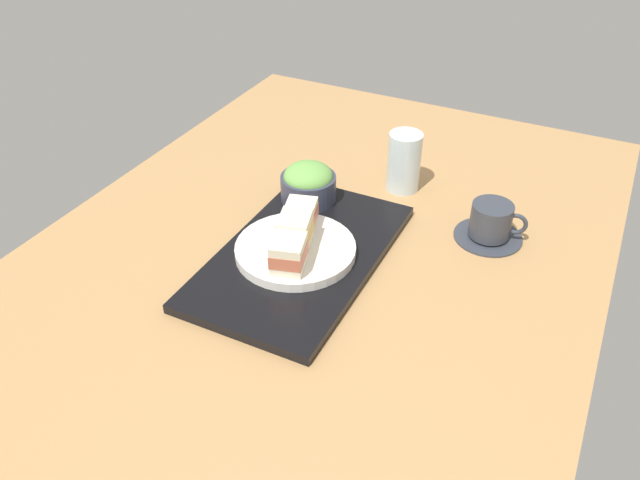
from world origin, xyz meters
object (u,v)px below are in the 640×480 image
at_px(salad_bowl, 308,183).
at_px(coffee_cup, 491,223).
at_px(sandwich_middle, 295,232).
at_px(drinking_glass, 404,162).
at_px(sandwich_plate, 295,250).
at_px(sandwich_far, 289,254).
at_px(sandwich_near, 301,215).

bearing_deg(salad_bowl, coffee_cup, 98.78).
relative_size(sandwich_middle, drinking_glass, 0.62).
height_order(sandwich_plate, drinking_glass, drinking_glass).
bearing_deg(sandwich_far, salad_bowl, -160.48).
bearing_deg(drinking_glass, sandwich_middle, -14.11).
bearing_deg(drinking_glass, sandwich_plate, -14.11).
relative_size(sandwich_plate, drinking_glass, 1.71).
height_order(sandwich_plate, coffee_cup, coffee_cup).
distance_m(sandwich_middle, salad_bowl, 0.18).
xyz_separation_m(sandwich_plate, sandwich_near, (-0.06, -0.02, 0.03)).
height_order(sandwich_middle, salad_bowl, same).
xyz_separation_m(sandwich_far, drinking_glass, (-0.38, 0.06, -0.00)).
bearing_deg(sandwich_middle, salad_bowl, -160.09).
bearing_deg(sandwich_far, sandwich_plate, -161.65).
bearing_deg(sandwich_middle, drinking_glass, 165.89).
distance_m(salad_bowl, drinking_glass, 0.21).
bearing_deg(sandwich_far, sandwich_middle, -161.65).
xyz_separation_m(salad_bowl, drinking_glass, (-0.15, 0.14, 0.01)).
distance_m(sandwich_far, salad_bowl, 0.24).
height_order(sandwich_far, drinking_glass, drinking_glass).
bearing_deg(sandwich_far, sandwich_near, -161.65).
xyz_separation_m(salad_bowl, coffee_cup, (-0.05, 0.35, -0.02)).
height_order(sandwich_near, salad_bowl, salad_bowl).
distance_m(salad_bowl, coffee_cup, 0.36).
bearing_deg(sandwich_middle, sandwich_plate, -135.00).
height_order(sandwich_plate, sandwich_far, sandwich_far).
relative_size(sandwich_plate, sandwich_middle, 2.74).
distance_m(sandwich_plate, sandwich_middle, 0.04).
relative_size(sandwich_plate, coffee_cup, 1.65).
xyz_separation_m(sandwich_far, coffee_cup, (-0.28, 0.27, -0.03)).
bearing_deg(salad_bowl, sandwich_middle, 19.91).
bearing_deg(coffee_cup, sandwich_middle, -52.26).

